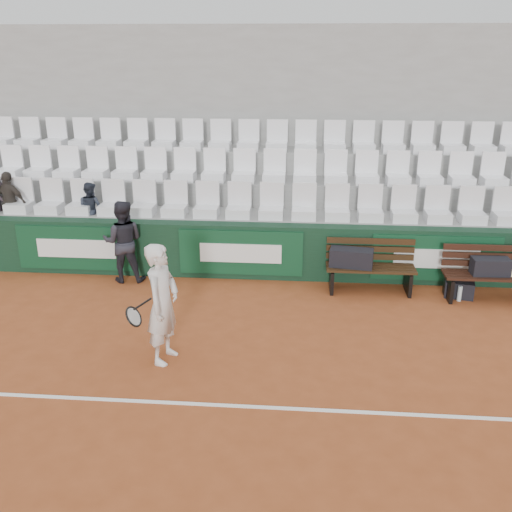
% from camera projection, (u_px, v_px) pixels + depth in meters
% --- Properties ---
extents(ground, '(80.00, 80.00, 0.00)m').
position_uv_depth(ground, '(223.00, 406.00, 6.71)').
color(ground, '#964622').
rests_on(ground, ground).
extents(court_baseline, '(18.00, 0.06, 0.01)m').
position_uv_depth(court_baseline, '(223.00, 405.00, 6.71)').
color(court_baseline, white).
rests_on(court_baseline, ground).
extents(back_barrier, '(18.00, 0.34, 1.00)m').
position_uv_depth(back_barrier, '(257.00, 251.00, 10.26)').
color(back_barrier, '#10311E').
rests_on(back_barrier, ground).
extents(grandstand_tier_front, '(18.00, 0.95, 1.00)m').
position_uv_depth(grandstand_tier_front, '(256.00, 240.00, 10.86)').
color(grandstand_tier_front, '#989895').
rests_on(grandstand_tier_front, ground).
extents(grandstand_tier_mid, '(18.00, 0.95, 1.45)m').
position_uv_depth(grandstand_tier_mid, '(259.00, 215.00, 11.67)').
color(grandstand_tier_mid, gray).
rests_on(grandstand_tier_mid, ground).
extents(grandstand_tier_back, '(18.00, 0.95, 1.90)m').
position_uv_depth(grandstand_tier_back, '(263.00, 193.00, 12.48)').
color(grandstand_tier_back, gray).
rests_on(grandstand_tier_back, ground).
extents(grandstand_rear_wall, '(18.00, 0.30, 4.40)m').
position_uv_depth(grandstand_rear_wall, '(265.00, 131.00, 12.63)').
color(grandstand_rear_wall, '#969693').
rests_on(grandstand_rear_wall, ground).
extents(seat_row_front, '(11.90, 0.44, 0.63)m').
position_uv_depth(seat_row_front, '(255.00, 201.00, 10.41)').
color(seat_row_front, silver).
rests_on(seat_row_front, grandstand_tier_front).
extents(seat_row_mid, '(11.90, 0.44, 0.63)m').
position_uv_depth(seat_row_mid, '(259.00, 166.00, 11.14)').
color(seat_row_mid, white).
rests_on(seat_row_mid, grandstand_tier_mid).
extents(seat_row_back, '(11.90, 0.44, 0.63)m').
position_uv_depth(seat_row_back, '(263.00, 135.00, 11.87)').
color(seat_row_back, white).
rests_on(seat_row_back, grandstand_tier_back).
extents(bench_left, '(1.50, 0.56, 0.45)m').
position_uv_depth(bench_left, '(370.00, 279.00, 9.75)').
color(bench_left, '#321F0F').
rests_on(bench_left, ground).
extents(bench_right, '(1.50, 0.56, 0.45)m').
position_uv_depth(bench_right, '(489.00, 287.00, 9.43)').
color(bench_right, black).
rests_on(bench_right, ground).
extents(sports_bag_left, '(0.76, 0.42, 0.31)m').
position_uv_depth(sports_bag_left, '(351.00, 258.00, 9.65)').
color(sports_bag_left, black).
rests_on(sports_bag_left, bench_left).
extents(sports_bag_right, '(0.61, 0.30, 0.28)m').
position_uv_depth(sports_bag_right, '(490.00, 266.00, 9.31)').
color(sports_bag_right, black).
rests_on(sports_bag_right, bench_right).
extents(towel, '(0.36, 0.27, 0.09)m').
position_uv_depth(towel, '(505.00, 272.00, 9.35)').
color(towel, beige).
rests_on(towel, bench_right).
extents(sports_bag_ground, '(0.51, 0.37, 0.28)m').
position_uv_depth(sports_bag_ground, '(459.00, 289.00, 9.57)').
color(sports_bag_ground, black).
rests_on(sports_bag_ground, ground).
extents(water_bottle_near, '(0.07, 0.07, 0.25)m').
position_uv_depth(water_bottle_near, '(332.00, 284.00, 9.82)').
color(water_bottle_near, silver).
rests_on(water_bottle_near, ground).
extents(water_bottle_far, '(0.07, 0.07, 0.26)m').
position_uv_depth(water_bottle_far, '(460.00, 293.00, 9.42)').
color(water_bottle_far, silver).
rests_on(water_bottle_far, ground).
extents(tennis_player, '(0.75, 0.67, 1.65)m').
position_uv_depth(tennis_player, '(162.00, 304.00, 7.43)').
color(tennis_player, silver).
rests_on(tennis_player, ground).
extents(ball_kid, '(0.78, 0.64, 1.48)m').
position_uv_depth(ball_kid, '(123.00, 241.00, 10.03)').
color(ball_kid, black).
rests_on(ball_kid, ground).
extents(spectator_b, '(0.75, 0.44, 1.21)m').
position_uv_depth(spectator_b, '(7.00, 180.00, 10.72)').
color(spectator_b, '#312C27').
rests_on(spectator_b, grandstand_tier_front).
extents(spectator_c, '(0.62, 0.56, 1.04)m').
position_uv_depth(spectator_c, '(89.00, 186.00, 10.63)').
color(spectator_c, '#212631').
rests_on(spectator_c, grandstand_tier_front).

